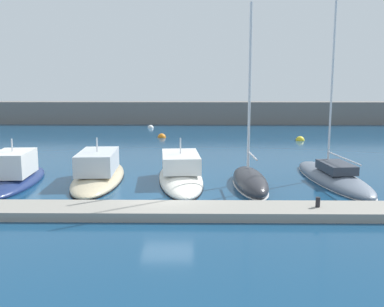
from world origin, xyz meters
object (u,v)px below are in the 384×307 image
(motorboat_sand_second, at_px, (99,173))
(sailboat_charcoal_fourth, at_px, (250,181))
(sailboat_slate_fifth, at_px, (333,177))
(motorboat_ivory_third, at_px, (181,174))
(mooring_buoy_orange, at_px, (162,138))
(mooring_buoy_yellow, at_px, (300,141))
(mooring_buoy_white, at_px, (151,128))
(dock_bollard, at_px, (318,202))
(motorboat_navy_nearest, at_px, (15,175))

(motorboat_sand_second, xyz_separation_m, sailboat_charcoal_fourth, (8.80, -1.43, -0.11))
(motorboat_sand_second, relative_size, sailboat_slate_fifth, 0.61)
(motorboat_ivory_third, height_order, mooring_buoy_orange, motorboat_ivory_third)
(mooring_buoy_orange, xyz_separation_m, mooring_buoy_yellow, (13.75, -2.10, 0.00))
(sailboat_slate_fifth, relative_size, mooring_buoy_orange, 18.33)
(sailboat_charcoal_fourth, height_order, mooring_buoy_white, sailboat_charcoal_fourth)
(dock_bollard, bearing_deg, mooring_buoy_white, 107.30)
(motorboat_ivory_third, distance_m, sailboat_charcoal_fourth, 4.22)
(motorboat_sand_second, xyz_separation_m, mooring_buoy_white, (0.07, 28.72, -0.43))
(motorboat_navy_nearest, xyz_separation_m, dock_bollard, (15.73, -5.86, 0.12))
(mooring_buoy_orange, distance_m, mooring_buoy_white, 9.32)
(motorboat_ivory_third, bearing_deg, motorboat_navy_nearest, 91.19)
(mooring_buoy_yellow, bearing_deg, motorboat_sand_second, -132.25)
(dock_bollard, bearing_deg, sailboat_slate_fifth, 68.27)
(motorboat_navy_nearest, distance_m, motorboat_sand_second, 4.69)
(motorboat_navy_nearest, bearing_deg, motorboat_sand_second, -81.60)
(motorboat_ivory_third, height_order, sailboat_slate_fifth, sailboat_slate_fifth)
(sailboat_charcoal_fourth, relative_size, mooring_buoy_yellow, 12.07)
(motorboat_sand_second, bearing_deg, dock_bollard, -124.70)
(mooring_buoy_orange, bearing_deg, sailboat_charcoal_fourth, -72.52)
(motorboat_sand_second, relative_size, mooring_buoy_yellow, 11.04)
(sailboat_charcoal_fourth, height_order, dock_bollard, sailboat_charcoal_fourth)
(mooring_buoy_yellow, bearing_deg, dock_bollard, -101.11)
(motorboat_navy_nearest, relative_size, mooring_buoy_white, 10.50)
(motorboat_sand_second, relative_size, dock_bollard, 21.71)
(sailboat_slate_fifth, height_order, mooring_buoy_orange, sailboat_slate_fifth)
(motorboat_ivory_third, distance_m, dock_bollard, 9.32)
(sailboat_charcoal_fourth, bearing_deg, motorboat_sand_second, 77.95)
(motorboat_navy_nearest, distance_m, mooring_buoy_yellow, 27.63)
(motorboat_ivory_third, bearing_deg, sailboat_charcoal_fourth, -115.83)
(motorboat_navy_nearest, distance_m, mooring_buoy_orange, 21.69)
(motorboat_sand_second, height_order, mooring_buoy_orange, motorboat_sand_second)
(motorboat_ivory_third, xyz_separation_m, mooring_buoy_orange, (-2.69, 19.57, -0.37))
(motorboat_navy_nearest, relative_size, sailboat_slate_fifth, 0.51)
(sailboat_charcoal_fourth, relative_size, mooring_buoy_orange, 12.18)
(motorboat_navy_nearest, bearing_deg, mooring_buoy_white, -12.40)
(dock_bollard, bearing_deg, motorboat_sand_second, 148.52)
(sailboat_slate_fifth, height_order, mooring_buoy_white, sailboat_slate_fifth)
(motorboat_ivory_third, xyz_separation_m, mooring_buoy_white, (-4.79, 28.66, -0.37))
(motorboat_sand_second, bearing_deg, motorboat_ivory_third, -92.47)
(sailboat_slate_fifth, height_order, dock_bollard, sailboat_slate_fifth)
(motorboat_ivory_third, bearing_deg, sailboat_slate_fifth, -95.68)
(motorboat_sand_second, distance_m, dock_bollard, 13.07)
(sailboat_charcoal_fourth, relative_size, sailboat_slate_fifth, 0.66)
(motorboat_navy_nearest, xyz_separation_m, sailboat_charcoal_fourth, (13.40, -0.47, -0.18))
(sailboat_charcoal_fourth, height_order, mooring_buoy_orange, sailboat_charcoal_fourth)
(motorboat_navy_nearest, bearing_deg, mooring_buoy_orange, -21.65)
(motorboat_navy_nearest, bearing_deg, sailboat_slate_fifth, -90.60)
(mooring_buoy_orange, bearing_deg, dock_bollard, -71.27)
(mooring_buoy_white, bearing_deg, mooring_buoy_orange, -76.98)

